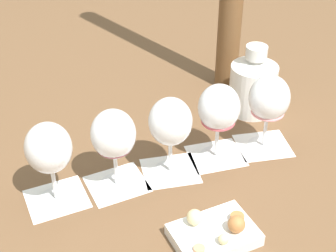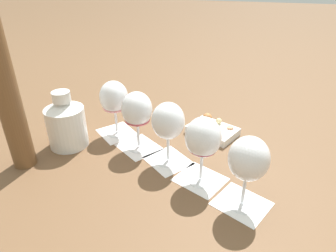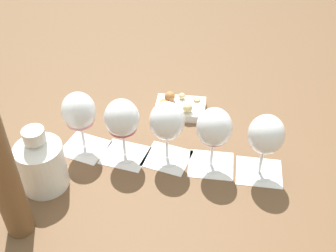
# 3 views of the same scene
# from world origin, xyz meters

# --- Properties ---
(ground_plane) EXTENTS (8.00, 8.00, 0.00)m
(ground_plane) POSITION_xyz_m (0.00, 0.00, 0.00)
(ground_plane) COLOR brown
(tasting_card_0) EXTENTS (0.16, 0.16, 0.00)m
(tasting_card_0) POSITION_xyz_m (-0.21, 0.12, 0.00)
(tasting_card_0) COLOR white
(tasting_card_0) RESTS_ON ground_plane
(tasting_card_1) EXTENTS (0.16, 0.16, 0.00)m
(tasting_card_1) POSITION_xyz_m (-0.11, 0.05, 0.00)
(tasting_card_1) COLOR white
(tasting_card_1) RESTS_ON ground_plane
(tasting_card_2) EXTENTS (0.16, 0.16, 0.00)m
(tasting_card_2) POSITION_xyz_m (-0.00, 0.01, 0.00)
(tasting_card_2) COLOR white
(tasting_card_2) RESTS_ON ground_plane
(tasting_card_3) EXTENTS (0.15, 0.15, 0.00)m
(tasting_card_3) POSITION_xyz_m (0.10, -0.05, 0.00)
(tasting_card_3) COLOR white
(tasting_card_3) RESTS_ON ground_plane
(tasting_card_4) EXTENTS (0.15, 0.15, 0.00)m
(tasting_card_4) POSITION_xyz_m (0.21, -0.12, 0.00)
(tasting_card_4) COLOR white
(tasting_card_4) RESTS_ON ground_plane
(wine_glass_0) EXTENTS (0.09, 0.09, 0.18)m
(wine_glass_0) POSITION_xyz_m (-0.21, 0.12, 0.12)
(wine_glass_0) COLOR white
(wine_glass_0) RESTS_ON tasting_card_0
(wine_glass_1) EXTENTS (0.09, 0.09, 0.18)m
(wine_glass_1) POSITION_xyz_m (-0.11, 0.05, 0.12)
(wine_glass_1) COLOR white
(wine_glass_1) RESTS_ON tasting_card_1
(wine_glass_2) EXTENTS (0.09, 0.09, 0.18)m
(wine_glass_2) POSITION_xyz_m (-0.00, 0.01, 0.12)
(wine_glass_2) COLOR white
(wine_glass_2) RESTS_ON tasting_card_2
(wine_glass_3) EXTENTS (0.09, 0.09, 0.18)m
(wine_glass_3) POSITION_xyz_m (0.10, -0.05, 0.12)
(wine_glass_3) COLOR white
(wine_glass_3) RESTS_ON tasting_card_3
(wine_glass_4) EXTENTS (0.09, 0.09, 0.18)m
(wine_glass_4) POSITION_xyz_m (0.21, -0.12, 0.12)
(wine_glass_4) COLOR white
(wine_glass_4) RESTS_ON tasting_card_4
(ceramic_vase) EXTENTS (0.12, 0.12, 0.18)m
(ceramic_vase) POSITION_xyz_m (-0.32, 0.01, 0.08)
(ceramic_vase) COLOR white
(ceramic_vase) RESTS_ON ground_plane
(snack_dish) EXTENTS (0.18, 0.16, 0.06)m
(snack_dish) POSITION_xyz_m (0.10, 0.19, 0.02)
(snack_dish) COLOR white
(snack_dish) RESTS_ON ground_plane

